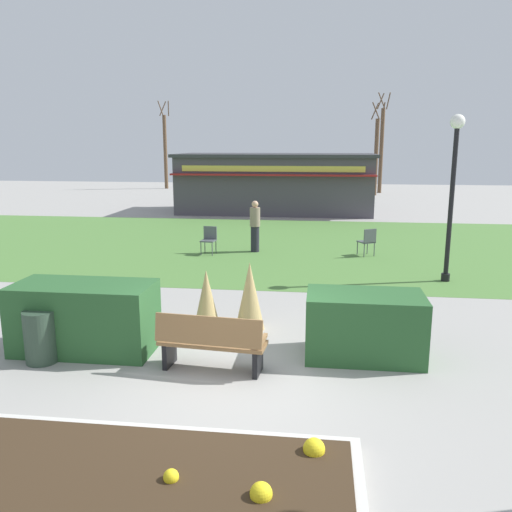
{
  "coord_description": "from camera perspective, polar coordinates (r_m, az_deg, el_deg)",
  "views": [
    {
      "loc": [
        1.16,
        -7.27,
        3.52
      ],
      "look_at": [
        -0.19,
        3.5,
        1.18
      ],
      "focal_mm": 36.75,
      "sensor_mm": 36.0,
      "label": 1
    }
  ],
  "objects": [
    {
      "name": "flower_bed",
      "position": [
        5.92,
        -13.32,
        -23.64
      ],
      "size": [
        4.71,
        2.39,
        0.31
      ],
      "color": "beige",
      "rests_on": "ground_plane"
    },
    {
      "name": "hedge_right",
      "position": [
        8.97,
        11.71,
        -7.45
      ],
      "size": [
        1.92,
        1.1,
        1.09
      ],
      "primitive_type": "cube",
      "color": "#28562B",
      "rests_on": "ground_plane"
    },
    {
      "name": "ornamental_grass_behind_left",
      "position": [
        10.05,
        -0.68,
        -4.35
      ],
      "size": [
        0.57,
        0.57,
        1.32
      ],
      "primitive_type": "cone",
      "color": "tan",
      "rests_on": "ground_plane"
    },
    {
      "name": "tree_center_bg",
      "position": [
        42.48,
        -9.84,
        11.28
      ],
      "size": [
        0.91,
        0.96,
        6.72
      ],
      "color": "brown",
      "rests_on": "ground_plane"
    },
    {
      "name": "lawn_patch",
      "position": [
        18.57,
        3.46,
        1.23
      ],
      "size": [
        36.0,
        12.0,
        0.01
      ],
      "primitive_type": "cube",
      "color": "#4C7A38",
      "rests_on": "ground_plane"
    },
    {
      "name": "tree_right_bg",
      "position": [
        37.28,
        12.94,
        10.67
      ],
      "size": [
        0.91,
        0.96,
        6.21
      ],
      "color": "brown",
      "rests_on": "ground_plane"
    },
    {
      "name": "person_strolling",
      "position": [
        17.23,
        -0.11,
        3.29
      ],
      "size": [
        0.34,
        0.34,
        1.69
      ],
      "rotation": [
        0.0,
        0.0,
        3.48
      ],
      "color": "#23232D",
      "rests_on": "ground_plane"
    },
    {
      "name": "cafe_chair_west",
      "position": [
        16.95,
        12.08,
        1.73
      ],
      "size": [
        0.6,
        0.6,
        0.89
      ],
      "color": "#4C5156",
      "rests_on": "ground_plane"
    },
    {
      "name": "parked_car_west_slot",
      "position": [
        34.29,
        -3.21,
        7.34
      ],
      "size": [
        4.34,
        2.34,
        1.2
      ],
      "color": "#2D6638",
      "rests_on": "ground_plane"
    },
    {
      "name": "cafe_chair_east",
      "position": [
        17.0,
        -5.11,
        1.98
      ],
      "size": [
        0.49,
        0.49,
        0.89
      ],
      "color": "#4C5156",
      "rests_on": "ground_plane"
    },
    {
      "name": "park_bench",
      "position": [
        8.3,
        -4.9,
        -9.36
      ],
      "size": [
        1.74,
        0.68,
        0.95
      ],
      "color": "olive",
      "rests_on": "ground_plane"
    },
    {
      "name": "tree_left_bg",
      "position": [
        39.21,
        13.48,
        11.27
      ],
      "size": [
        0.91,
        0.96,
        7.0
      ],
      "color": "brown",
      "rests_on": "ground_plane"
    },
    {
      "name": "lamppost_mid",
      "position": [
        14.15,
        20.66,
        7.89
      ],
      "size": [
        0.36,
        0.36,
        4.22
      ],
      "color": "black",
      "rests_on": "ground_plane"
    },
    {
      "name": "trash_bin",
      "position": [
        9.32,
        -22.4,
        -8.11
      ],
      "size": [
        0.52,
        0.52,
        0.87
      ],
      "primitive_type": "cylinder",
      "color": "#2D4233",
      "rests_on": "ground_plane"
    },
    {
      "name": "parked_car_center_slot",
      "position": [
        33.75,
        5.56,
        7.22
      ],
      "size": [
        4.34,
        2.32,
        1.2
      ],
      "color": "black",
      "rests_on": "ground_plane"
    },
    {
      "name": "ground_plane",
      "position": [
        8.16,
        -1.77,
        -13.38
      ],
      "size": [
        80.0,
        80.0,
        0.0
      ],
      "primitive_type": "plane",
      "color": "#999691"
    },
    {
      "name": "food_kiosk",
      "position": [
        27.38,
        2.13,
        7.95
      ],
      "size": [
        10.07,
        4.52,
        3.0
      ],
      "color": "#47424C",
      "rests_on": "ground_plane"
    },
    {
      "name": "ornamental_grass_behind_right",
      "position": [
        10.01,
        -5.4,
        -4.86
      ],
      "size": [
        0.53,
        0.53,
        1.2
      ],
      "primitive_type": "cone",
      "color": "tan",
      "rests_on": "ground_plane"
    },
    {
      "name": "hedge_left",
      "position": [
        9.5,
        -18.15,
        -6.38
      ],
      "size": [
        2.37,
        1.1,
        1.19
      ],
      "primitive_type": "cube",
      "color": "#28562B",
      "rests_on": "ground_plane"
    }
  ]
}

